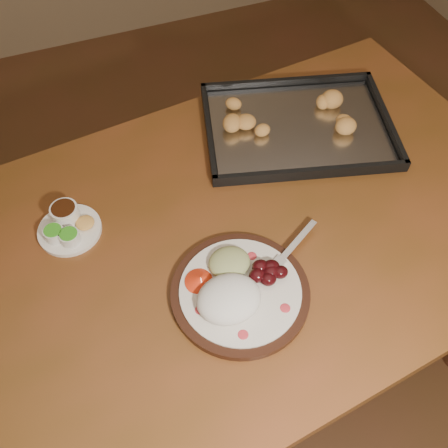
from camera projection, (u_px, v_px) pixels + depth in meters
name	position (u px, v px, depth m)	size (l,w,h in m)	color
ground	(219.00, 348.00, 1.75)	(4.00, 4.00, 0.00)	brown
dining_table	(231.00, 253.00, 1.21)	(1.60, 1.07, 0.75)	brown
dinner_plate	(237.00, 290.00, 1.02)	(0.37, 0.29, 0.07)	black
condiment_saucer	(67.00, 226.00, 1.12)	(0.14, 0.14, 0.05)	white
baking_tray	(298.00, 125.00, 1.32)	(0.56, 0.47, 0.05)	black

